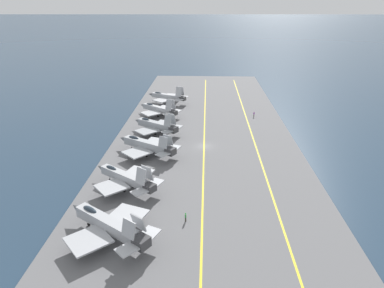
{
  "coord_description": "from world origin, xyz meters",
  "views": [
    {
      "loc": [
        -81.59,
        -0.3,
        35.09
      ],
      "look_at": [
        -4.67,
        2.93,
        2.9
      ],
      "focal_mm": 32.0,
      "sensor_mm": 36.0,
      "label": 1
    }
  ],
  "objects_px": {
    "parked_jet_sixth": "(167,96)",
    "parked_jet_fifth": "(159,109)",
    "crew_purple_vest": "(254,114)",
    "crew_green_vest": "(186,217)",
    "parked_jet_fourth": "(156,125)",
    "parked_jet_second": "(125,177)",
    "parked_jet_third": "(147,145)",
    "parked_jet_nearest": "(108,224)"
  },
  "relations": [
    {
      "from": "parked_jet_nearest",
      "to": "crew_green_vest",
      "type": "bearing_deg",
      "value": -68.14
    },
    {
      "from": "parked_jet_sixth",
      "to": "crew_purple_vest",
      "type": "distance_m",
      "value": 33.13
    },
    {
      "from": "parked_jet_second",
      "to": "parked_jet_fifth",
      "type": "relative_size",
      "value": 1.02
    },
    {
      "from": "crew_purple_vest",
      "to": "crew_green_vest",
      "type": "distance_m",
      "value": 60.92
    },
    {
      "from": "parked_jet_fifth",
      "to": "crew_purple_vest",
      "type": "bearing_deg",
      "value": -89.68
    },
    {
      "from": "parked_jet_fourth",
      "to": "parked_jet_second",
      "type": "bearing_deg",
      "value": 177.0
    },
    {
      "from": "parked_jet_fifth",
      "to": "crew_purple_vest",
      "type": "height_order",
      "value": "parked_jet_fifth"
    },
    {
      "from": "parked_jet_nearest",
      "to": "parked_jet_second",
      "type": "bearing_deg",
      "value": 2.52
    },
    {
      "from": "parked_jet_sixth",
      "to": "crew_purple_vest",
      "type": "height_order",
      "value": "parked_jet_sixth"
    },
    {
      "from": "parked_jet_second",
      "to": "parked_jet_third",
      "type": "bearing_deg",
      "value": -5.04
    },
    {
      "from": "parked_jet_sixth",
      "to": "parked_jet_fifth",
      "type": "bearing_deg",
      "value": 175.05
    },
    {
      "from": "crew_green_vest",
      "to": "parked_jet_nearest",
      "type": "bearing_deg",
      "value": 111.86
    },
    {
      "from": "parked_jet_fourth",
      "to": "crew_green_vest",
      "type": "height_order",
      "value": "parked_jet_fourth"
    },
    {
      "from": "parked_jet_fourth",
      "to": "parked_jet_sixth",
      "type": "relative_size",
      "value": 0.96
    },
    {
      "from": "crew_purple_vest",
      "to": "parked_jet_nearest",
      "type": "bearing_deg",
      "value": 153.96
    },
    {
      "from": "parked_jet_second",
      "to": "parked_jet_fifth",
      "type": "bearing_deg",
      "value": -0.43
    },
    {
      "from": "parked_jet_fifth",
      "to": "parked_jet_sixth",
      "type": "relative_size",
      "value": 0.97
    },
    {
      "from": "parked_jet_fifth",
      "to": "parked_jet_sixth",
      "type": "height_order",
      "value": "parked_jet_sixth"
    },
    {
      "from": "parked_jet_third",
      "to": "parked_jet_sixth",
      "type": "height_order",
      "value": "parked_jet_sixth"
    },
    {
      "from": "parked_jet_sixth",
      "to": "crew_green_vest",
      "type": "height_order",
      "value": "parked_jet_sixth"
    },
    {
      "from": "parked_jet_second",
      "to": "parked_jet_fourth",
      "type": "xyz_separation_m",
      "value": [
        31.28,
        -1.64,
        -0.09
      ]
    },
    {
      "from": "parked_jet_fourth",
      "to": "parked_jet_sixth",
      "type": "xyz_separation_m",
      "value": [
        30.7,
        0.01,
        0.21
      ]
    },
    {
      "from": "parked_jet_nearest",
      "to": "crew_green_vest",
      "type": "xyz_separation_m",
      "value": [
        4.78,
        -11.91,
        -1.61
      ]
    },
    {
      "from": "parked_jet_nearest",
      "to": "parked_jet_fifth",
      "type": "xyz_separation_m",
      "value": [
        62.57,
        0.32,
        -0.2
      ]
    },
    {
      "from": "parked_jet_third",
      "to": "crew_green_vest",
      "type": "bearing_deg",
      "value": -157.96
    },
    {
      "from": "parked_jet_fourth",
      "to": "parked_jet_fifth",
      "type": "height_order",
      "value": "parked_jet_fourth"
    },
    {
      "from": "crew_purple_vest",
      "to": "parked_jet_third",
      "type": "bearing_deg",
      "value": 135.66
    },
    {
      "from": "parked_jet_fifth",
      "to": "crew_green_vest",
      "type": "height_order",
      "value": "parked_jet_fifth"
    },
    {
      "from": "parked_jet_fourth",
      "to": "crew_green_vest",
      "type": "relative_size",
      "value": 8.81
    },
    {
      "from": "parked_jet_nearest",
      "to": "crew_green_vest",
      "type": "relative_size",
      "value": 9.76
    },
    {
      "from": "parked_jet_fourth",
      "to": "parked_jet_fifth",
      "type": "relative_size",
      "value": 0.99
    },
    {
      "from": "parked_jet_nearest",
      "to": "parked_jet_sixth",
      "type": "relative_size",
      "value": 1.06
    },
    {
      "from": "parked_jet_fifth",
      "to": "crew_purple_vest",
      "type": "relative_size",
      "value": 8.68
    },
    {
      "from": "parked_jet_nearest",
      "to": "parked_jet_third",
      "type": "height_order",
      "value": "parked_jet_nearest"
    },
    {
      "from": "parked_jet_second",
      "to": "parked_jet_fifth",
      "type": "distance_m",
      "value": 47.22
    },
    {
      "from": "parked_jet_fourth",
      "to": "parked_jet_sixth",
      "type": "height_order",
      "value": "parked_jet_sixth"
    },
    {
      "from": "parked_jet_second",
      "to": "parked_jet_third",
      "type": "height_order",
      "value": "parked_jet_second"
    },
    {
      "from": "crew_green_vest",
      "to": "parked_jet_fifth",
      "type": "bearing_deg",
      "value": 11.95
    },
    {
      "from": "crew_green_vest",
      "to": "crew_purple_vest",
      "type": "bearing_deg",
      "value": -17.92
    },
    {
      "from": "parked_jet_second",
      "to": "parked_jet_fourth",
      "type": "relative_size",
      "value": 1.03
    },
    {
      "from": "parked_jet_third",
      "to": "parked_jet_fourth",
      "type": "xyz_separation_m",
      "value": [
        14.43,
        -0.16,
        0.0
      ]
    },
    {
      "from": "parked_jet_fifth",
      "to": "crew_purple_vest",
      "type": "distance_m",
      "value": 31.01
    }
  ]
}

